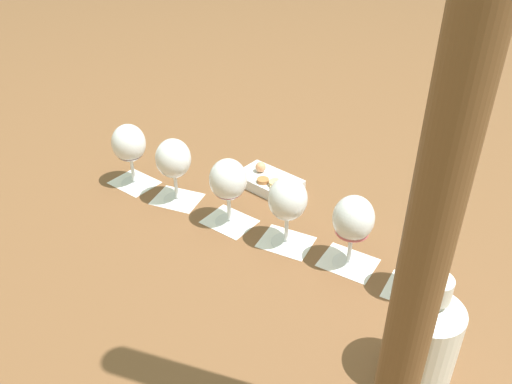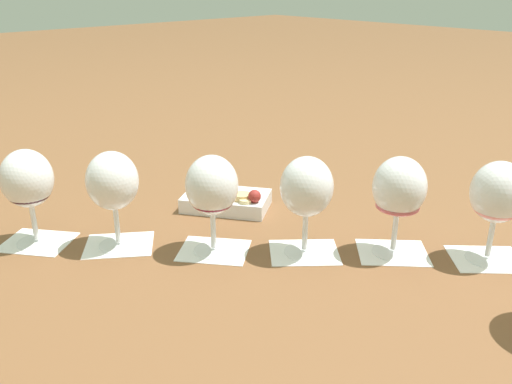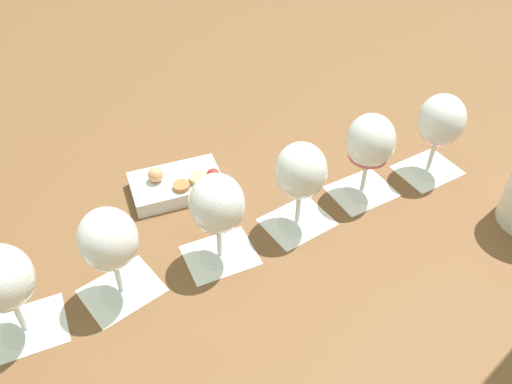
% 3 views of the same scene
% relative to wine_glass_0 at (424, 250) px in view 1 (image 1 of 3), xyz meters
% --- Properties ---
extents(ground_plane, '(8.00, 8.00, 0.00)m').
position_rel_wine_glass_0_xyz_m(ground_plane, '(0.25, -0.27, -0.11)').
color(ground_plane, brown).
extents(tasting_card_0, '(0.14, 0.14, 0.00)m').
position_rel_wine_glass_0_xyz_m(tasting_card_0, '(0.00, 0.00, -0.11)').
color(tasting_card_0, white).
rests_on(tasting_card_0, ground_plane).
extents(tasting_card_1, '(0.14, 0.14, 0.00)m').
position_rel_wine_glass_0_xyz_m(tasting_card_1, '(0.09, -0.12, -0.11)').
color(tasting_card_1, white).
rests_on(tasting_card_1, ground_plane).
extents(tasting_card_2, '(0.14, 0.14, 0.00)m').
position_rel_wine_glass_0_xyz_m(tasting_card_2, '(0.20, -0.22, -0.11)').
color(tasting_card_2, white).
rests_on(tasting_card_2, ground_plane).
extents(tasting_card_3, '(0.14, 0.14, 0.00)m').
position_rel_wine_glass_0_xyz_m(tasting_card_3, '(0.31, -0.32, -0.11)').
color(tasting_card_3, white).
rests_on(tasting_card_3, ground_plane).
extents(tasting_card_4, '(0.14, 0.14, 0.00)m').
position_rel_wine_glass_0_xyz_m(tasting_card_4, '(0.41, -0.45, -0.11)').
color(tasting_card_4, white).
rests_on(tasting_card_4, ground_plane).
extents(tasting_card_5, '(0.14, 0.14, 0.00)m').
position_rel_wine_glass_0_xyz_m(tasting_card_5, '(0.51, -0.55, -0.11)').
color(tasting_card_5, white).
rests_on(tasting_card_5, ground_plane).
extents(wine_glass_0, '(0.09, 0.09, 0.16)m').
position_rel_wine_glass_0_xyz_m(wine_glass_0, '(0.00, 0.00, 0.00)').
color(wine_glass_0, white).
rests_on(wine_glass_0, tasting_card_0).
extents(wine_glass_1, '(0.09, 0.09, 0.16)m').
position_rel_wine_glass_0_xyz_m(wine_glass_1, '(0.09, -0.12, 0.00)').
color(wine_glass_1, white).
rests_on(wine_glass_1, tasting_card_1).
extents(wine_glass_2, '(0.09, 0.09, 0.16)m').
position_rel_wine_glass_0_xyz_m(wine_glass_2, '(0.20, -0.22, 0.00)').
color(wine_glass_2, white).
rests_on(wine_glass_2, tasting_card_2).
extents(wine_glass_3, '(0.09, 0.09, 0.16)m').
position_rel_wine_glass_0_xyz_m(wine_glass_3, '(0.31, -0.32, -0.00)').
color(wine_glass_3, white).
rests_on(wine_glass_3, tasting_card_3).
extents(wine_glass_4, '(0.09, 0.09, 0.16)m').
position_rel_wine_glass_0_xyz_m(wine_glass_4, '(0.41, -0.45, 0.00)').
color(wine_glass_4, white).
rests_on(wine_glass_4, tasting_card_4).
extents(wine_glass_5, '(0.09, 0.09, 0.16)m').
position_rel_wine_glass_0_xyz_m(wine_glass_5, '(0.51, -0.55, -0.00)').
color(wine_glass_5, white).
rests_on(wine_glass_5, tasting_card_5).
extents(ceramic_vase, '(0.11, 0.11, 0.21)m').
position_rel_wine_glass_0_xyz_m(ceramic_vase, '(0.09, 0.17, -0.02)').
color(ceramic_vase, white).
rests_on(ceramic_vase, ground_plane).
extents(snack_dish, '(0.17, 0.19, 0.06)m').
position_rel_wine_glass_0_xyz_m(snack_dish, '(0.18, -0.44, -0.09)').
color(snack_dish, silver).
rests_on(snack_dish, ground_plane).
extents(umbrella_pole, '(0.06, 0.06, 1.01)m').
position_rel_wine_glass_0_xyz_m(umbrella_pole, '(0.20, 0.27, 0.40)').
color(umbrella_pole, brown).
rests_on(umbrella_pole, ground_plane).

